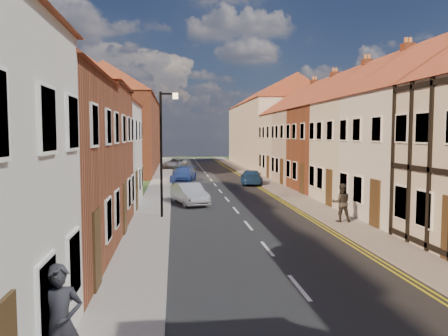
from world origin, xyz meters
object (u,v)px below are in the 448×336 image
lamppost (163,146)px  car_far_b (251,177)px  car_far (183,175)px  pedestrian_right (341,203)px  car_mid (189,194)px  car_distant (175,163)px  pedestrian_left (60,324)px

lamppost → car_far_b: 15.92m
car_far → pedestrian_right: 20.03m
lamppost → car_mid: lamppost is taller
car_mid → car_distant: bearing=75.5°
car_distant → car_far: bearing=-73.3°
car_mid → pedestrian_right: bearing=-60.5°
pedestrian_left → pedestrian_right: pedestrian_left is taller
lamppost → car_far_b: (6.80, 14.09, -2.93)m
lamppost → pedestrian_right: (8.08, -2.11, -2.54)m
car_far → car_distant: 14.81m
lamppost → pedestrian_left: (-1.29, -14.12, -2.46)m
car_distant → pedestrian_left: pedestrian_left is taller
car_distant → pedestrian_right: size_ratio=2.67×
car_distant → car_far_b: (6.19, -17.45, -0.04)m
car_distant → car_far_b: 18.51m
car_far → car_distant: car_distant is taller
pedestrian_right → car_far_b: bearing=-75.8°
car_far → pedestrian_left: pedestrian_left is taller
car_far_b → pedestrian_left: bearing=81.1°
pedestrian_left → car_mid: bearing=70.4°
pedestrian_right → car_distant: bearing=-67.8°
car_distant → pedestrian_right: bearing=-63.5°
car_distant → pedestrian_right: pedestrian_right is taller
lamppost → car_distant: bearing=88.9°
lamppost → car_far: (1.31, 16.74, -2.90)m
car_mid → car_far_b: bearing=44.7°
car_far → car_far_b: car_far is taller
car_far → car_far_b: size_ratio=1.05×
car_far → car_mid: bearing=-78.6°
car_far_b → car_distant: bearing=-63.3°
car_mid → car_far: size_ratio=0.86×
car_mid → pedestrian_left: pedestrian_left is taller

